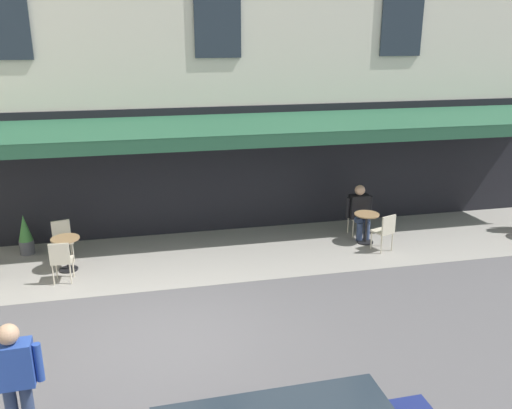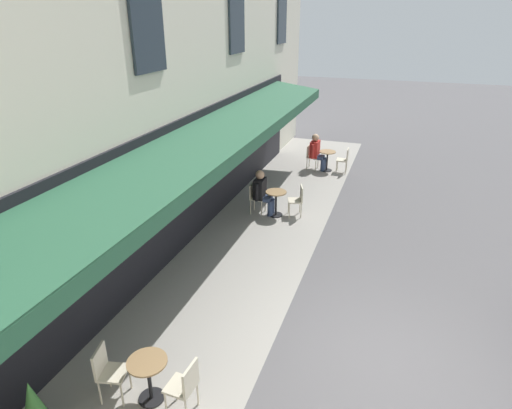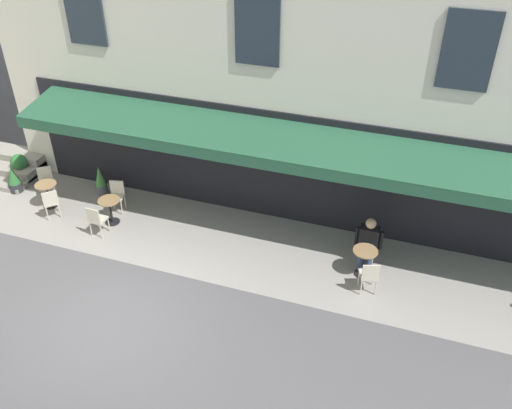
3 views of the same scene
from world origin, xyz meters
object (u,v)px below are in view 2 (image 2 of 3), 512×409
at_px(cafe_chair_cream_near_door, 298,198).
at_px(potted_plant_entrance_left, 35,409).
at_px(seated_patron_in_black, 262,191).
at_px(cafe_chair_cream_under_awning, 185,384).
at_px(cafe_chair_cream_kerbside, 255,195).
at_px(cafe_chair_cream_corner_left, 311,155).
at_px(cafe_chair_cream_corner_right, 345,158).
at_px(cafe_table_near_entrance, 276,200).
at_px(cafe_table_streetside, 327,158).
at_px(cafe_chair_cream_back_row, 107,368).
at_px(seated_companion_in_red, 317,151).
at_px(cafe_table_mid_terrace, 149,374).

distance_m(cafe_chair_cream_near_door, potted_plant_entrance_left, 8.35).
bearing_deg(potted_plant_entrance_left, seated_patron_in_black, 175.38).
xyz_separation_m(cafe_chair_cream_under_awning, seated_patron_in_black, (-6.98, -1.14, 0.16)).
distance_m(cafe_chair_cream_kerbside, seated_patron_in_black, 0.27).
bearing_deg(cafe_chair_cream_near_door, cafe_chair_cream_corner_left, -172.54).
xyz_separation_m(cafe_chair_cream_corner_right, cafe_chair_cream_corner_left, (-0.00, -1.26, 0.00)).
bearing_deg(cafe_table_near_entrance, cafe_chair_cream_corner_left, 179.42).
bearing_deg(cafe_chair_cream_corner_left, cafe_table_streetside, 87.42).
distance_m(cafe_chair_cream_under_awning, cafe_chair_cream_back_row, 1.25).
xyz_separation_m(cafe_chair_cream_kerbside, cafe_chair_cream_corner_right, (-4.42, 1.94, 0.00)).
height_order(seated_companion_in_red, potted_plant_entrance_left, seated_companion_in_red).
bearing_deg(cafe_chair_cream_under_awning, cafe_table_mid_terrace, -92.85).
height_order(cafe_chair_cream_kerbside, cafe_chair_cream_under_awning, same).
bearing_deg(cafe_chair_cream_corner_right, cafe_table_near_entrance, -16.49).
relative_size(cafe_table_near_entrance, cafe_chair_cream_corner_left, 0.82).
bearing_deg(cafe_chair_cream_back_row, cafe_chair_cream_corner_right, 170.97).
xyz_separation_m(cafe_chair_cream_back_row, cafe_table_streetside, (-11.49, 1.20, -0.06)).
distance_m(cafe_chair_cream_back_row, potted_plant_entrance_left, 1.04).
height_order(cafe_table_near_entrance, potted_plant_entrance_left, potted_plant_entrance_left).
bearing_deg(cafe_chair_cream_back_row, cafe_chair_cream_kerbside, -179.11).
height_order(cafe_table_near_entrance, cafe_chair_cream_corner_right, cafe_chair_cream_corner_right).
distance_m(cafe_table_streetside, seated_patron_in_black, 4.53).
bearing_deg(cafe_table_mid_terrace, cafe_table_streetside, 177.06).
bearing_deg(seated_companion_in_red, potted_plant_entrance_left, -6.09).
bearing_deg(cafe_chair_cream_corner_right, seated_patron_in_black, -21.31).
xyz_separation_m(cafe_chair_cream_kerbside, potted_plant_entrance_left, (7.98, -0.43, -0.08)).
relative_size(cafe_chair_cream_near_door, seated_companion_in_red, 0.67).
bearing_deg(cafe_chair_cream_corner_right, cafe_chair_cream_under_awning, -2.93).
bearing_deg(cafe_chair_cream_corner_left, cafe_chair_cream_kerbside, -8.70).
bearing_deg(potted_plant_entrance_left, seated_companion_in_red, 173.91).
xyz_separation_m(cafe_table_streetside, cafe_chair_cream_corner_left, (-0.03, -0.63, 0.06)).
height_order(cafe_chair_cream_under_awning, potted_plant_entrance_left, potted_plant_entrance_left).
distance_m(cafe_chair_cream_near_door, cafe_chair_cream_under_awning, 7.19).
relative_size(cafe_chair_cream_near_door, cafe_table_streetside, 1.21).
bearing_deg(cafe_chair_cream_kerbside, cafe_chair_cream_back_row, 0.89).
distance_m(cafe_chair_cream_under_awning, seated_patron_in_black, 7.07).
bearing_deg(cafe_chair_cream_near_door, seated_companion_in_red, -175.45).
xyz_separation_m(cafe_chair_cream_near_door, cafe_chair_cream_under_awning, (7.19, 0.13, 0.00)).
distance_m(cafe_table_mid_terrace, cafe_chair_cream_corner_right, 11.43).
relative_size(cafe_table_mid_terrace, cafe_chair_cream_corner_left, 0.82).
bearing_deg(cafe_chair_cream_under_awning, seated_companion_in_red, -177.67).
bearing_deg(cafe_table_mid_terrace, cafe_chair_cream_back_row, -76.42).
height_order(cafe_chair_cream_near_door, seated_patron_in_black, seated_patron_in_black).
distance_m(cafe_chair_cream_near_door, cafe_chair_cream_corner_left, 4.25).
bearing_deg(cafe_chair_cream_corner_right, cafe_table_mid_terrace, -6.10).
bearing_deg(cafe_table_streetside, cafe_chair_cream_back_row, -5.95).
bearing_deg(seated_patron_in_black, cafe_table_streetside, 166.05).
height_order(cafe_table_streetside, cafe_chair_cream_corner_left, cafe_chair_cream_corner_left).
height_order(cafe_table_mid_terrace, cafe_chair_cream_corner_left, cafe_chair_cream_corner_left).
relative_size(cafe_chair_cream_corner_left, seated_patron_in_black, 0.68).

